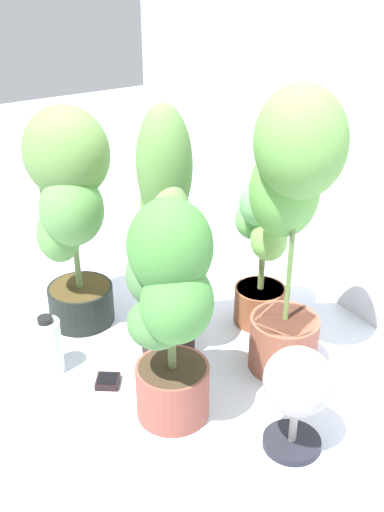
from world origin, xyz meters
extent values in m
plane|color=silver|center=(0.00, 0.00, 0.00)|extent=(8.00, 8.00, 0.00)
cube|color=silver|center=(0.00, 0.86, 1.00)|extent=(3.20, 0.01, 2.00)
cylinder|color=#94513E|center=(0.34, 0.38, 0.10)|extent=(0.25, 0.25, 0.20)
cylinder|color=#3D3618|center=(0.34, 0.38, 0.20)|extent=(0.23, 0.23, 0.02)
cylinder|color=#608340|center=(0.34, 0.38, 0.57)|extent=(0.02, 0.02, 0.73)
ellipsoid|color=#669E48|center=(0.34, 0.38, 0.84)|extent=(0.34, 0.33, 0.36)
ellipsoid|color=#63A74A|center=(0.26, 0.40, 0.65)|extent=(0.34, 0.34, 0.33)
cylinder|color=black|center=(0.04, 0.07, 0.10)|extent=(0.20, 0.20, 0.20)
cylinder|color=#3D3121|center=(0.04, 0.07, 0.19)|extent=(0.19, 0.19, 0.02)
cylinder|color=#5E733C|center=(0.04, 0.07, 0.51)|extent=(0.02, 0.02, 0.61)
ellipsoid|color=#5B8842|center=(0.04, 0.07, 0.74)|extent=(0.25, 0.24, 0.41)
ellipsoid|color=#609443|center=(-0.02, 0.10, 0.58)|extent=(0.17, 0.17, 0.34)
ellipsoid|color=#6B8F4E|center=(0.12, 0.05, 0.55)|extent=(0.17, 0.17, 0.30)
ellipsoid|color=#64984E|center=(0.05, 0.02, 0.44)|extent=(0.18, 0.18, 0.27)
cylinder|color=black|center=(-0.32, -0.13, 0.08)|extent=(0.26, 0.26, 0.16)
cylinder|color=#423419|center=(-0.32, -0.13, 0.15)|extent=(0.24, 0.24, 0.02)
cylinder|color=#648349|center=(-0.32, -0.13, 0.47)|extent=(0.02, 0.02, 0.63)
ellipsoid|color=#618B44|center=(-0.32, -0.13, 0.71)|extent=(0.43, 0.42, 0.34)
ellipsoid|color=olive|center=(-0.39, -0.11, 0.55)|extent=(0.29, 0.28, 0.28)
ellipsoid|color=#5A9149|center=(-0.25, -0.15, 0.52)|extent=(0.31, 0.31, 0.27)
ellipsoid|color=#5C9548|center=(-0.31, -0.19, 0.41)|extent=(0.20, 0.19, 0.22)
cylinder|color=brown|center=(0.35, -0.09, 0.09)|extent=(0.24, 0.24, 0.19)
cylinder|color=#3D2E1F|center=(0.35, -0.09, 0.18)|extent=(0.22, 0.22, 0.02)
cylinder|color=olive|center=(0.35, -0.09, 0.43)|extent=(0.03, 0.03, 0.49)
ellipsoid|color=#438137|center=(0.35, -0.09, 0.62)|extent=(0.35, 0.34, 0.28)
ellipsoid|color=#4B7844|center=(0.29, -0.07, 0.49)|extent=(0.25, 0.26, 0.21)
ellipsoid|color=#48883D|center=(0.42, -0.11, 0.47)|extent=(0.32, 0.32, 0.24)
ellipsoid|color=#497B40|center=(0.36, -0.14, 0.38)|extent=(0.19, 0.18, 0.15)
cylinder|color=brown|center=(0.06, 0.48, 0.08)|extent=(0.20, 0.20, 0.15)
cylinder|color=#482B22|center=(0.06, 0.48, 0.15)|extent=(0.19, 0.19, 0.02)
cylinder|color=olive|center=(0.06, 0.48, 0.36)|extent=(0.02, 0.02, 0.42)
ellipsoid|color=#68B068|center=(0.06, 0.48, 0.52)|extent=(0.23, 0.25, 0.19)
ellipsoid|color=#67AE57|center=(-0.03, 0.50, 0.41)|extent=(0.20, 0.20, 0.16)
ellipsoid|color=#77B452|center=(0.12, 0.46, 0.40)|extent=(0.19, 0.18, 0.16)
cube|color=black|center=(0.10, -0.21, 0.01)|extent=(0.11, 0.11, 0.02)
cube|color=black|center=(0.10, -0.21, 0.02)|extent=(0.09, 0.09, 0.00)
cylinder|color=#21222B|center=(0.67, 0.15, 0.01)|extent=(0.18, 0.18, 0.03)
cylinder|color=#A7A39B|center=(0.67, 0.15, 0.09)|extent=(0.02, 0.02, 0.12)
sphere|color=#A7A39B|center=(0.67, 0.15, 0.25)|extent=(0.28, 0.28, 0.21)
cylinder|color=white|center=(-0.07, -0.35, 0.10)|extent=(0.10, 0.10, 0.21)
cylinder|color=black|center=(-0.07, -0.35, 0.22)|extent=(0.05, 0.05, 0.02)
camera|label=1|loc=(1.69, -0.84, 1.41)|focal=42.93mm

